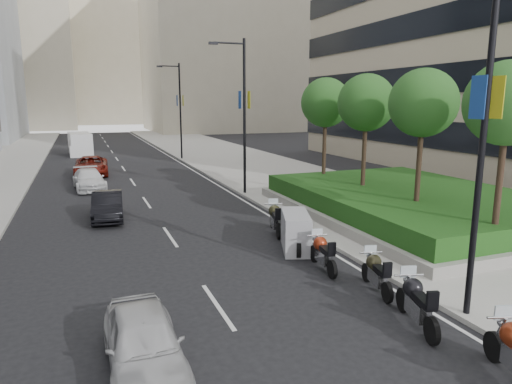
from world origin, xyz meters
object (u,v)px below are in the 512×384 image
lamp_post_1 (242,109)px  motorcycle_4 (323,253)px  motorcycle_3 (376,273)px  car_d (91,166)px  motorcycle_2 (416,302)px  motorcycle_6 (275,219)px  car_b (108,206)px  lamp_post_2 (179,106)px  car_c (89,179)px  lamp_post_0 (480,120)px  delivery_van (80,145)px  motorcycle_5 (295,232)px  car_a (144,343)px

lamp_post_1 → motorcycle_4: bearing=-97.2°
motorcycle_3 → car_d: car_d is taller
motorcycle_2 → motorcycle_6: 8.79m
car_d → car_b: bearing=-85.9°
lamp_post_2 → car_b: lamp_post_2 is taller
car_c → motorcycle_6: bearing=-66.2°
lamp_post_0 → motorcycle_6: size_ratio=3.89×
car_d → delivery_van: size_ratio=0.93×
motorcycle_6 → delivery_van: (-7.55, 33.85, 0.44)m
lamp_post_2 → delivery_van: lamp_post_2 is taller
motorcycle_2 → delivery_van: delivery_van is taller
motorcycle_2 → motorcycle_6: (0.00, 8.79, 0.01)m
motorcycle_5 → lamp_post_1: bearing=11.6°
lamp_post_2 → delivery_van: 12.48m
lamp_post_0 → motorcycle_2: size_ratio=3.98×
lamp_post_0 → motorcycle_5: size_ratio=3.58×
motorcycle_6 → car_a: bearing=156.2°
car_c → delivery_van: (-0.39, 20.55, 0.43)m
lamp_post_1 → car_b: (-7.85, -3.06, -4.42)m
lamp_post_2 → motorcycle_2: size_ratio=3.98×
lamp_post_1 → car_b: bearing=-158.7°
lamp_post_0 → motorcycle_4: (-1.60, 4.42, -4.49)m
motorcycle_2 → delivery_van: size_ratio=0.41×
lamp_post_0 → car_b: (-7.85, 13.94, -4.42)m
car_a → car_c: size_ratio=0.86×
motorcycle_3 → delivery_van: bearing=24.1°
motorcycle_4 → car_d: (-6.61, 23.77, 0.14)m
motorcycle_3 → motorcycle_6: bearing=16.1°
lamp_post_0 → motorcycle_3: lamp_post_0 is taller
motorcycle_5 → car_c: bearing=44.0°
lamp_post_2 → car_a: size_ratio=2.38×
motorcycle_2 → car_a: size_ratio=0.60×
car_b → delivery_van: delivery_van is taller
lamp_post_1 → car_c: size_ratio=2.04×
motorcycle_2 → car_b: (-6.51, 13.79, 0.03)m
motorcycle_4 → car_a: 7.39m
motorcycle_6 → delivery_van: bearing=26.9°
motorcycle_2 → car_a: car_a is taller
lamp_post_2 → motorcycle_2: bearing=-92.2°
motorcycle_5 → car_d: bearing=37.1°
car_c → car_d: size_ratio=0.85×
lamp_post_1 → motorcycle_4: 13.46m
car_c → lamp_post_1: bearing=-36.2°
lamp_post_1 → lamp_post_2: size_ratio=1.00×
motorcycle_3 → motorcycle_6: size_ratio=0.90×
lamp_post_1 → car_d: size_ratio=1.74×
motorcycle_6 → lamp_post_1: bearing=4.8°
lamp_post_0 → motorcycle_5: (-1.54, 6.60, -4.36)m
motorcycle_6 → car_b: car_b is taller
lamp_post_1 → car_a: lamp_post_1 is taller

